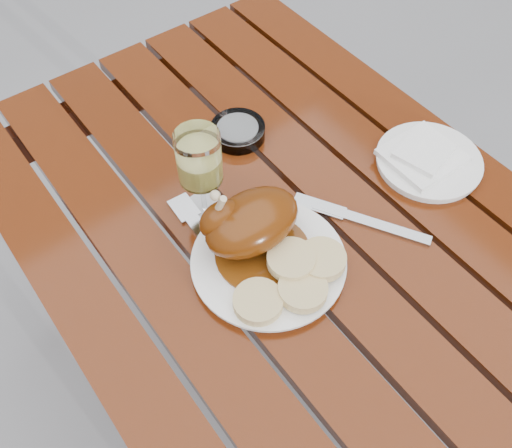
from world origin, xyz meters
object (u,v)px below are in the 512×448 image
(wine_glass, at_px, (201,176))
(side_plate, at_px, (429,161))
(ashtray, at_px, (238,131))
(dinner_plate, at_px, (269,262))
(table, at_px, (284,327))

(wine_glass, distance_m, side_plate, 0.43)
(ashtray, bearing_deg, wine_glass, -143.48)
(dinner_plate, bearing_deg, table, 24.55)
(ashtray, bearing_deg, dinner_plate, -116.32)
(table, relative_size, dinner_plate, 4.83)
(side_plate, bearing_deg, ashtray, 131.35)
(dinner_plate, xyz_separation_m, ashtray, (0.13, 0.27, 0.00))
(side_plate, xyz_separation_m, ashtray, (-0.24, 0.27, 0.01))
(table, height_order, ashtray, ashtray)
(dinner_plate, height_order, ashtray, ashtray)
(wine_glass, xyz_separation_m, side_plate, (0.39, -0.16, -0.08))
(dinner_plate, height_order, side_plate, same)
(table, bearing_deg, side_plate, -7.53)
(wine_glass, distance_m, ashtray, 0.20)
(side_plate, bearing_deg, dinner_plate, 179.61)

